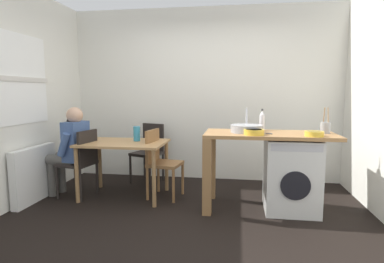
# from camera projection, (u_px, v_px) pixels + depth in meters

# --- Properties ---
(ground_plane) EXTENTS (5.46, 5.46, 0.00)m
(ground_plane) POSITION_uv_depth(u_px,v_px,m) (186.00, 219.00, 3.45)
(ground_plane) COLOR black
(wall_back) EXTENTS (4.60, 0.10, 2.70)m
(wall_back) POSITION_uv_depth(u_px,v_px,m) (204.00, 95.00, 5.00)
(wall_back) COLOR silver
(wall_back) RESTS_ON ground_plane
(wall_window_side) EXTENTS (0.12, 3.80, 2.70)m
(wall_window_side) POSITION_uv_depth(u_px,v_px,m) (2.00, 96.00, 3.61)
(wall_window_side) COLOR silver
(wall_window_side) RESTS_ON ground_plane
(radiator) EXTENTS (0.10, 0.80, 0.70)m
(radiator) POSITION_uv_depth(u_px,v_px,m) (35.00, 174.00, 4.01)
(radiator) COLOR white
(radiator) RESTS_ON ground_plane
(dining_table) EXTENTS (1.10, 0.76, 0.74)m
(dining_table) POSITION_uv_depth(u_px,v_px,m) (124.00, 149.00, 4.15)
(dining_table) COLOR tan
(dining_table) RESTS_ON ground_plane
(chair_person_seat) EXTENTS (0.46, 0.46, 0.90)m
(chair_person_seat) POSITION_uv_depth(u_px,v_px,m) (81.00, 160.00, 4.13)
(chair_person_seat) COLOR black
(chair_person_seat) RESTS_ON ground_plane
(chair_opposite) EXTENTS (0.45, 0.45, 0.90)m
(chair_opposite) POSITION_uv_depth(u_px,v_px,m) (160.00, 159.00, 4.15)
(chair_opposite) COLOR olive
(chair_opposite) RESTS_ON ground_plane
(chair_spare_by_wall) EXTENTS (0.51, 0.51, 0.90)m
(chair_spare_by_wall) POSITION_uv_depth(u_px,v_px,m) (150.00, 149.00, 4.90)
(chair_spare_by_wall) COLOR black
(chair_spare_by_wall) RESTS_ON ground_plane
(seated_person) EXTENTS (0.53, 0.53, 1.20)m
(seated_person) POSITION_uv_depth(u_px,v_px,m) (71.00, 147.00, 4.16)
(seated_person) COLOR #595651
(seated_person) RESTS_ON ground_plane
(kitchen_counter) EXTENTS (1.50, 0.68, 0.92)m
(kitchen_counter) POSITION_uv_depth(u_px,v_px,m) (251.00, 146.00, 3.71)
(kitchen_counter) COLOR #9E7042
(kitchen_counter) RESTS_ON ground_plane
(washing_machine) EXTENTS (0.60, 0.61, 0.86)m
(washing_machine) POSITION_uv_depth(u_px,v_px,m) (291.00, 175.00, 3.68)
(washing_machine) COLOR silver
(washing_machine) RESTS_ON ground_plane
(sink_basin) EXTENTS (0.38, 0.38, 0.09)m
(sink_basin) POSITION_uv_depth(u_px,v_px,m) (247.00, 129.00, 3.69)
(sink_basin) COLOR #9EA0A5
(sink_basin) RESTS_ON kitchen_counter
(tap) EXTENTS (0.02, 0.02, 0.28)m
(tap) POSITION_uv_depth(u_px,v_px,m) (247.00, 119.00, 3.85)
(tap) COLOR #B2B2B7
(tap) RESTS_ON kitchen_counter
(bottle_tall_green) EXTENTS (0.06, 0.06, 0.27)m
(bottle_tall_green) POSITION_uv_depth(u_px,v_px,m) (262.00, 121.00, 3.90)
(bottle_tall_green) COLOR silver
(bottle_tall_green) RESTS_ON kitchen_counter
(mixing_bowl) EXTENTS (0.22, 0.22, 0.06)m
(mixing_bowl) POSITION_uv_depth(u_px,v_px,m) (254.00, 132.00, 3.48)
(mixing_bowl) COLOR gold
(mixing_bowl) RESTS_ON kitchen_counter
(utensil_crock) EXTENTS (0.11, 0.11, 0.30)m
(utensil_crock) POSITION_uv_depth(u_px,v_px,m) (325.00, 127.00, 3.60)
(utensil_crock) COLOR gray
(utensil_crock) RESTS_ON kitchen_counter
(colander) EXTENTS (0.20, 0.20, 0.06)m
(colander) POSITION_uv_depth(u_px,v_px,m) (314.00, 133.00, 3.37)
(colander) COLOR gold
(colander) RESTS_ON kitchen_counter
(vase) EXTENTS (0.09, 0.09, 0.20)m
(vase) POSITION_uv_depth(u_px,v_px,m) (137.00, 134.00, 4.20)
(vase) COLOR teal
(vase) RESTS_ON dining_table
(scissors) EXTENTS (0.15, 0.06, 0.01)m
(scissors) POSITION_uv_depth(u_px,v_px,m) (266.00, 134.00, 3.56)
(scissors) COLOR #B2B2B7
(scissors) RESTS_ON kitchen_counter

